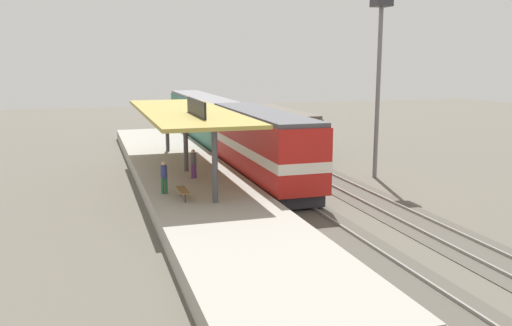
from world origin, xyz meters
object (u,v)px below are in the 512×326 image
locomotive (262,146)px  person_waiting (193,162)px  platform_bench (183,191)px  passenger_carriage_single (203,118)px  freight_car (278,131)px  light_mast (380,49)px  person_walking (164,176)px

locomotive → person_waiting: locomotive is taller
platform_bench → passenger_carriage_single: bearing=75.9°
person_waiting → platform_bench: bearing=-107.0°
freight_car → platform_bench: bearing=-123.6°
locomotive → passenger_carriage_single: bearing=90.0°
light_mast → person_walking: (-14.52, -4.10, -6.54)m
locomotive → passenger_carriage_single: (0.00, 18.00, -0.10)m
light_mast → person_waiting: size_ratio=6.84×
light_mast → person_waiting: 14.01m
passenger_carriage_single → person_walking: size_ratio=11.70×
passenger_carriage_single → person_waiting: 19.69m
freight_car → person_waiting: size_ratio=7.02×
platform_bench → light_mast: 16.46m
locomotive → platform_bench: bearing=-135.8°
freight_car → person_waiting: bearing=-129.2°
locomotive → person_walking: (-6.72, -4.41, -0.56)m
locomotive → person_walking: size_ratio=8.44×
locomotive → person_waiting: (-4.56, -1.15, -0.56)m
passenger_carriage_single → freight_car: bearing=-59.8°
platform_bench → person_waiting: size_ratio=0.99×
locomotive → freight_car: bearing=65.5°
freight_car → passenger_carriage_single: bearing=120.2°
freight_car → locomotive: bearing=-114.5°
light_mast → person_walking: light_mast is taller
passenger_carriage_single → person_waiting: passenger_carriage_single is taller
locomotive → freight_car: (4.60, 10.09, -0.44)m
locomotive → light_mast: size_ratio=1.23×
person_waiting → light_mast: bearing=3.9°
light_mast → person_waiting: bearing=-176.1°
locomotive → freight_car: locomotive is taller
person_waiting → person_walking: size_ratio=1.00×
platform_bench → locomotive: (6.00, 5.84, 1.07)m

